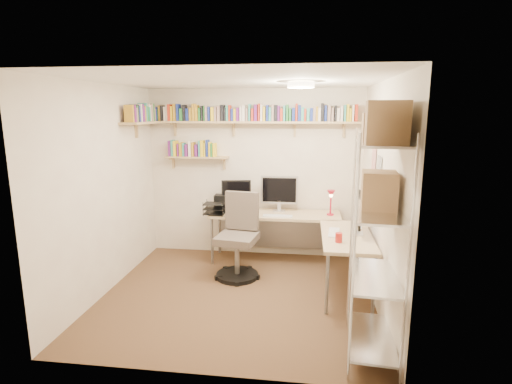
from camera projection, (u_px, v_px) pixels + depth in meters
ground at (238, 295)px, 4.81m from camera, size 3.20×3.20×0.00m
room_shell at (237, 168)px, 4.50m from camera, size 3.24×3.04×2.52m
wall_shelves at (223, 122)px, 5.72m from camera, size 3.12×1.09×0.80m
corner_desk at (284, 218)px, 5.52m from camera, size 2.23×1.85×1.26m
office_chair at (239, 242)px, 5.29m from camera, size 0.59×0.60×1.12m
wire_rack at (381, 173)px, 3.33m from camera, size 0.50×0.91×2.25m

